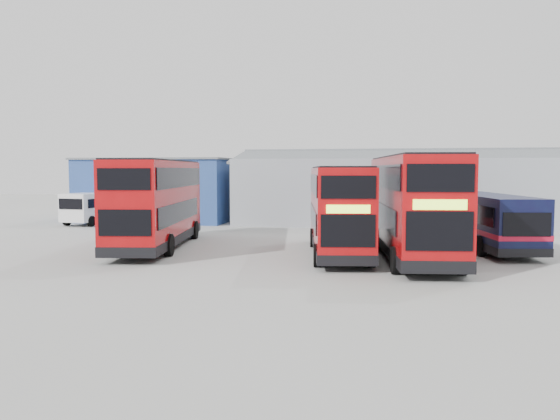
% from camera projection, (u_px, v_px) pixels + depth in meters
% --- Properties ---
extents(ground_plane, '(120.00, 120.00, 0.00)m').
position_uv_depth(ground_plane, '(294.00, 260.00, 25.50)').
color(ground_plane, gray).
rests_on(ground_plane, ground).
extents(office_block, '(12.30, 8.32, 5.12)m').
position_uv_depth(office_block, '(162.00, 189.00, 45.46)').
color(office_block, navy).
rests_on(office_block, ground).
extents(maintenance_shed, '(30.50, 12.00, 5.89)m').
position_uv_depth(maintenance_shed, '(432.00, 190.00, 43.51)').
color(maintenance_shed, '#9BA1A9').
rests_on(maintenance_shed, ground).
extents(double_decker_left, '(4.30, 11.37, 4.71)m').
position_uv_depth(double_decker_left, '(157.00, 204.00, 29.15)').
color(double_decker_left, '#AA090C').
rests_on(double_decker_left, ground).
extents(double_decker_centre, '(3.96, 10.51, 4.35)m').
position_uv_depth(double_decker_centre, '(338.00, 211.00, 26.89)').
color(double_decker_centre, '#AA090C').
rests_on(double_decker_centre, ground).
extents(double_decker_right, '(4.04, 11.66, 4.84)m').
position_uv_depth(double_decker_right, '(412.00, 208.00, 25.59)').
color(double_decker_right, '#AA090C').
rests_on(double_decker_right, ground).
extents(single_decker_blue, '(4.19, 10.90, 2.89)m').
position_uv_depth(single_decker_blue, '(483.00, 221.00, 29.33)').
color(single_decker_blue, black).
rests_on(single_decker_blue, ground).
extents(panel_van, '(2.88, 5.76, 2.42)m').
position_uv_depth(panel_van, '(94.00, 206.00, 42.27)').
color(panel_van, white).
rests_on(panel_van, ground).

